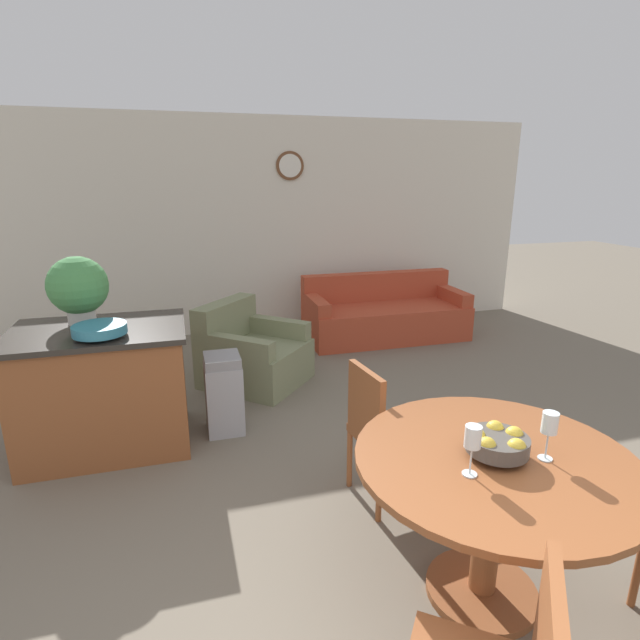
% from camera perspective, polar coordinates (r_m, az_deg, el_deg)
% --- Properties ---
extents(wall_back, '(8.00, 0.09, 2.70)m').
position_cam_1_polar(wall_back, '(6.50, -9.21, 10.38)').
color(wall_back, silver).
rests_on(wall_back, ground_plane).
extents(dining_table, '(1.27, 1.27, 0.76)m').
position_cam_1_polar(dining_table, '(2.55, 19.08, -17.86)').
color(dining_table, brown).
rests_on(dining_table, ground_plane).
extents(dining_chair_far_side, '(0.47, 0.47, 0.89)m').
position_cam_1_polar(dining_chair_far_side, '(3.15, 7.09, -12.08)').
color(dining_chair_far_side, brown).
rests_on(dining_chair_far_side, ground_plane).
extents(fruit_bowl, '(0.28, 0.28, 0.13)m').
position_cam_1_polar(fruit_bowl, '(2.42, 19.61, -13.03)').
color(fruit_bowl, '#4C4742').
rests_on(fruit_bowl, dining_table).
extents(wine_glass_left, '(0.07, 0.07, 0.23)m').
position_cam_1_polar(wine_glass_left, '(2.21, 17.06, -12.86)').
color(wine_glass_left, silver).
rests_on(wine_glass_left, dining_table).
extents(wine_glass_right, '(0.07, 0.07, 0.23)m').
position_cam_1_polar(wine_glass_right, '(2.44, 24.76, -10.82)').
color(wine_glass_right, silver).
rests_on(wine_glass_right, dining_table).
extents(kitchen_island, '(1.21, 0.86, 0.93)m').
position_cam_1_polar(kitchen_island, '(4.06, -23.38, -7.13)').
color(kitchen_island, brown).
rests_on(kitchen_island, ground_plane).
extents(teal_bowl, '(0.35, 0.35, 0.09)m').
position_cam_1_polar(teal_bowl, '(3.68, -23.88, -0.99)').
color(teal_bowl, teal).
rests_on(teal_bowl, kitchen_island).
extents(potted_plant, '(0.43, 0.43, 0.50)m').
position_cam_1_polar(potted_plant, '(4.04, -25.92, 3.39)').
color(potted_plant, beige).
rests_on(potted_plant, kitchen_island).
extents(trash_bin, '(0.28, 0.31, 0.64)m').
position_cam_1_polar(trash_bin, '(4.07, -10.93, -8.27)').
color(trash_bin, '#9E9EA3').
rests_on(trash_bin, ground_plane).
extents(couch, '(1.99, 0.89, 0.78)m').
position_cam_1_polar(couch, '(6.38, 7.34, 0.49)').
color(couch, '#B24228').
rests_on(couch, ground_plane).
extents(armchair, '(1.21, 1.20, 0.79)m').
position_cam_1_polar(armchair, '(4.98, -7.80, -4.05)').
color(armchair, '#7A7F5B').
rests_on(armchair, ground_plane).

